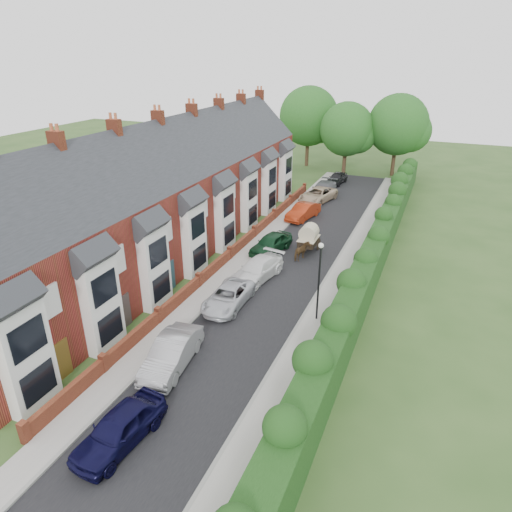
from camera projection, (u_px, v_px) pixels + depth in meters
The scene contains 24 objects.
ground at pixel (239, 343), 25.89m from camera, with size 140.00×140.00×0.00m, color #2D4C1E.
road at pixel (292, 264), 35.30m from camera, with size 6.00×58.00×0.02m, color black.
pavement_hedge_side at pixel (345, 273), 33.85m from camera, with size 2.20×58.00×0.12m, color #9C9893.
pavement_house_side at pixel (247, 256), 36.63m from camera, with size 1.70×58.00×0.12m, color #9C9893.
kerb_hedge_side at pixel (331, 270), 34.22m from camera, with size 0.18×58.00×0.13m, color gray.
kerb_house_side at pixel (256, 257), 36.35m from camera, with size 0.18×58.00×0.13m, color gray.
hedge at pixel (371, 258), 32.59m from camera, with size 2.10×58.00×2.85m.
terrace_row at pixel (166, 197), 36.22m from camera, with size 9.05×40.50×11.50m.
garden_wall_row at pixel (230, 254), 35.97m from camera, with size 0.35×40.35×1.10m.
lamppost at pixel (319, 272), 26.70m from camera, with size 0.32×0.32×5.16m.
tree_far_left at pixel (350, 131), 58.13m from camera, with size 7.14×6.80×9.29m.
tree_far_right at pixel (401, 126), 57.46m from camera, with size 7.98×7.60×10.31m.
tree_far_back at pixel (312, 118), 62.35m from camera, with size 8.40×8.00×10.82m.
car_navy at pixel (119, 428), 19.04m from camera, with size 1.84×4.57×1.56m, color black.
car_silver_a at pixel (172, 353), 23.69m from camera, with size 1.70×4.88×1.61m, color #9A999D.
car_silver_b at pixel (228, 297), 29.37m from camera, with size 2.19×4.74×1.32m, color silver.
car_white at pixel (257, 270), 32.82m from camera, with size 2.07×5.09×1.48m, color white.
car_green at pixel (271, 243), 37.16m from camera, with size 1.83×4.54×1.55m, color #0F351C.
car_red at pixel (303, 211), 44.47m from camera, with size 1.60×4.59×1.51m, color #9E2B11.
car_beige at pixel (318, 195), 49.54m from camera, with size 2.48×5.39×1.50m, color #C5AB8E.
car_grey at pixel (323, 189), 51.32m from camera, with size 2.20×5.41×1.57m, color #57595F.
car_black at pixel (337, 178), 56.17m from camera, with size 1.66×4.12×1.40m, color black.
horse at pixel (302, 252), 35.81m from camera, with size 0.75×1.65×1.39m, color #4F361C.
horse_cart at pixel (309, 236), 37.04m from camera, with size 1.48×3.27×2.36m.
Camera 1 is at (9.13, -19.50, 15.23)m, focal length 32.00 mm.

